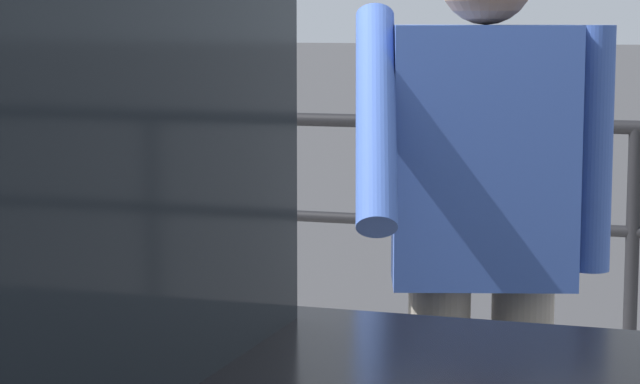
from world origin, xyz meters
TOP-DOWN VIEW (x-y plane):
  - parking_meter at (0.19, 0.27)m, footprint 0.16×0.17m
  - pedestrian_at_meter at (0.75, 0.42)m, footprint 0.60×0.62m
  - background_railing at (0.00, 3.04)m, footprint 24.06×0.06m

SIDE VIEW (x-z plane):
  - background_railing at x=0.00m, z-range 0.37..1.40m
  - pedestrian_at_meter at x=0.75m, z-range 0.27..1.93m
  - parking_meter at x=0.19m, z-range 0.47..1.96m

